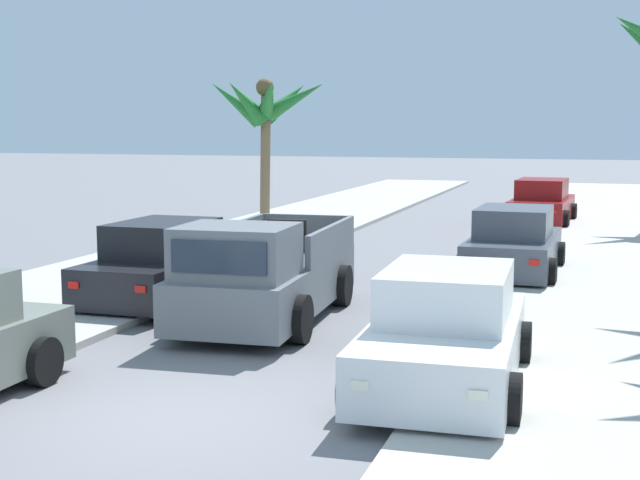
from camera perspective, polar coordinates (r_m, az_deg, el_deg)
ground_plane at (r=10.50m, az=-9.70°, el=-11.08°), size 160.00×160.00×0.00m
sidewalk_left at (r=23.19m, az=-7.13°, el=-0.68°), size 4.76×60.00×0.12m
sidewalk_right at (r=21.07m, az=18.61°, el=-1.84°), size 4.76×60.00×0.12m
curb_left at (r=22.80m, az=-4.89°, el=-0.82°), size 0.16×60.00×0.10m
curb_right at (r=21.08m, az=15.94°, el=-1.76°), size 0.16×60.00×0.10m
pickup_truck at (r=14.95m, az=-3.57°, el=-2.21°), size 2.44×5.32×1.80m
car_left_near at (r=16.86m, az=-9.96°, el=-1.56°), size 2.02×4.26×1.54m
car_right_near at (r=11.27m, az=8.12°, el=-6.00°), size 2.14×4.31×1.54m
car_left_mid at (r=30.36m, az=14.15°, el=2.30°), size 2.21×4.34×1.54m
car_right_mid at (r=19.85m, az=12.42°, el=-0.27°), size 2.09×4.29×1.54m
palm_tree_left_fore at (r=29.67m, az=-3.59°, el=8.68°), size 3.89×4.15×4.92m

